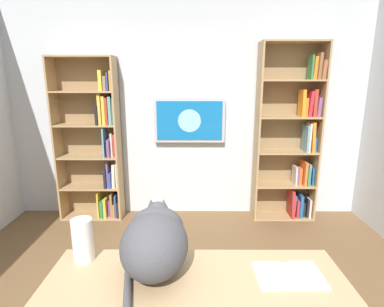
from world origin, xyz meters
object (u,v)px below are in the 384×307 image
(paper_towel_roll, at_px, (83,240))
(desk, at_px, (196,306))
(bookshelf_right, at_px, (96,145))
(cat, at_px, (155,239))
(open_binder, at_px, (289,275))
(bookshelf_left, at_px, (293,138))
(wall_mounted_tv, at_px, (189,120))

(paper_towel_roll, bearing_deg, desk, 161.94)
(bookshelf_right, bearing_deg, cat, 114.14)
(bookshelf_right, bearing_deg, open_binder, 126.01)
(desk, xyz_separation_m, open_binder, (-0.47, -0.06, 0.13))
(bookshelf_right, height_order, cat, bookshelf_right)
(cat, xyz_separation_m, open_binder, (-0.67, 0.07, -0.16))
(bookshelf_left, xyz_separation_m, paper_towel_roll, (1.82, 2.17, -0.14))
(paper_towel_roll, bearing_deg, wall_mounted_tv, -103.64)
(wall_mounted_tv, height_order, open_binder, wall_mounted_tv)
(wall_mounted_tv, bearing_deg, bookshelf_right, 4.24)
(open_binder, height_order, paper_towel_roll, paper_towel_roll)
(paper_towel_roll, bearing_deg, cat, 169.39)
(bookshelf_left, height_order, cat, bookshelf_left)
(wall_mounted_tv, relative_size, cat, 1.51)
(bookshelf_left, height_order, desk, bookshelf_left)
(bookshelf_left, xyz_separation_m, desk, (1.21, 2.37, -0.39))
(open_binder, xyz_separation_m, paper_towel_roll, (1.07, -0.14, 0.11))
(bookshelf_left, xyz_separation_m, wall_mounted_tv, (1.27, -0.08, 0.21))
(wall_mounted_tv, bearing_deg, bookshelf_left, 176.23)
(cat, bearing_deg, open_binder, 174.35)
(wall_mounted_tv, xyz_separation_m, cat, (0.15, 2.33, -0.31))
(bookshelf_left, distance_m, bookshelf_right, 2.43)
(desk, bearing_deg, bookshelf_right, -62.86)
(bookshelf_left, bearing_deg, paper_towel_roll, 50.01)
(cat, relative_size, paper_towel_roll, 2.46)
(bookshelf_right, xyz_separation_m, paper_towel_roll, (-0.61, 2.17, -0.06))
(wall_mounted_tv, xyz_separation_m, open_binder, (-0.53, 2.40, -0.46))
(cat, bearing_deg, wall_mounted_tv, -93.62)
(desk, height_order, cat, cat)
(desk, bearing_deg, paper_towel_roll, -18.06)
(open_binder, bearing_deg, bookshelf_right, -53.99)
(cat, bearing_deg, desk, 149.37)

